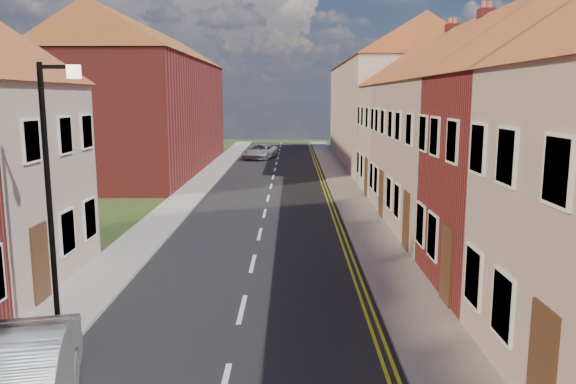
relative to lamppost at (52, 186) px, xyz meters
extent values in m
cube|color=black|center=(3.81, 10.00, -3.53)|extent=(7.00, 90.00, 0.02)
cube|color=#ABA29B|center=(-0.59, 10.00, -3.48)|extent=(1.80, 90.00, 0.12)
cube|color=#ABA29B|center=(8.21, 10.00, -3.48)|extent=(1.80, 90.00, 0.12)
cube|color=tan|center=(13.11, 8.90, -0.54)|extent=(8.00, 5.80, 6.00)
cube|color=maroon|center=(13.11, 6.60, 4.66)|extent=(0.60, 0.60, 1.60)
cube|color=tan|center=(13.11, 14.30, -0.54)|extent=(8.00, 5.00, 6.00)
cube|color=maroon|center=(13.11, 12.40, 4.66)|extent=(0.60, 0.60, 1.60)
cube|color=#AA9C8E|center=(13.11, 19.70, -0.54)|extent=(8.00, 5.80, 6.00)
cube|color=maroon|center=(13.11, 17.40, 4.66)|extent=(0.60, 0.60, 1.60)
cube|color=#AA9C8E|center=(13.11, 35.00, 0.46)|extent=(8.00, 24.00, 8.00)
cube|color=maroon|center=(-5.49, 30.00, 0.46)|extent=(8.00, 24.00, 8.00)
cylinder|color=black|center=(-0.09, 0.00, -0.42)|extent=(0.12, 0.12, 6.00)
cube|color=black|center=(0.26, 0.00, 2.48)|extent=(0.70, 0.08, 0.08)
cube|color=#FFD899|center=(0.61, 0.00, 2.38)|extent=(0.25, 0.15, 0.28)
imported|color=#A8AAB0|center=(2.31, 37.47, -2.88)|extent=(3.35, 5.15, 1.32)
camera|label=1|loc=(5.10, -11.72, 1.88)|focal=35.00mm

